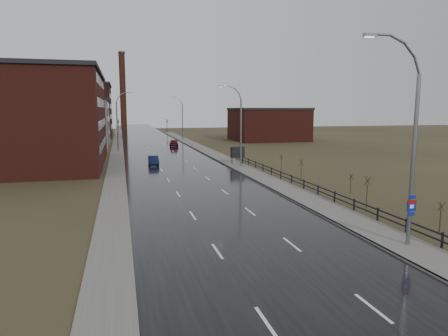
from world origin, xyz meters
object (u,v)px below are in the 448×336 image
streetlight_main (410,145)px  car_far (174,143)px  billboard (238,153)px  car_near (153,161)px

streetlight_main → car_far: size_ratio=2.62×
billboard → car_far: bearing=99.6°
billboard → car_near: 12.35m
billboard → car_near: size_ratio=0.66×
car_near → car_far: bearing=77.8°
streetlight_main → car_near: bearing=106.3°
car_near → car_far: 29.61m
streetlight_main → car_near: 41.08m
car_near → car_far: (6.73, 28.83, 0.12)m
billboard → streetlight_main: bearing=-91.0°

